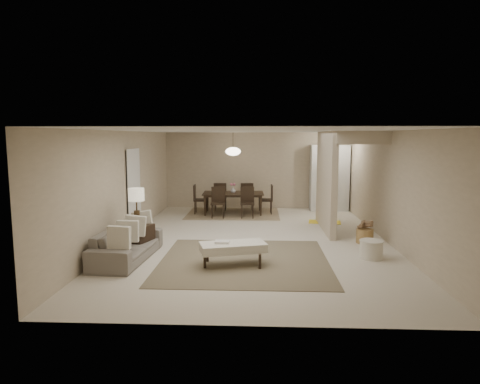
{
  "coord_description": "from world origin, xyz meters",
  "views": [
    {
      "loc": [
        0.1,
        -9.63,
        2.38
      ],
      "look_at": [
        -0.36,
        0.53,
        1.05
      ],
      "focal_mm": 32.0,
      "sensor_mm": 36.0,
      "label": 1
    }
  ],
  "objects_px": {
    "sofa": "(127,244)",
    "dining_table": "(233,203)",
    "pantry_cabinet": "(329,178)",
    "side_table": "(138,238)",
    "round_pouf": "(371,249)",
    "ottoman_bench": "(233,248)",
    "wicker_basket": "(365,236)"
  },
  "relations": [
    {
      "from": "side_table",
      "to": "round_pouf",
      "type": "bearing_deg",
      "value": -3.09
    },
    {
      "from": "wicker_basket",
      "to": "ottoman_bench",
      "type": "bearing_deg",
      "value": -147.5
    },
    {
      "from": "side_table",
      "to": "round_pouf",
      "type": "relative_size",
      "value": 1.24
    },
    {
      "from": "side_table",
      "to": "sofa",
      "type": "bearing_deg",
      "value": -95.22
    },
    {
      "from": "pantry_cabinet",
      "to": "ottoman_bench",
      "type": "distance_m",
      "value": 6.73
    },
    {
      "from": "ottoman_bench",
      "to": "wicker_basket",
      "type": "bearing_deg",
      "value": 16.45
    },
    {
      "from": "pantry_cabinet",
      "to": "dining_table",
      "type": "relative_size",
      "value": 1.13
    },
    {
      "from": "side_table",
      "to": "dining_table",
      "type": "distance_m",
      "value": 4.78
    },
    {
      "from": "pantry_cabinet",
      "to": "wicker_basket",
      "type": "relative_size",
      "value": 5.61
    },
    {
      "from": "sofa",
      "to": "dining_table",
      "type": "bearing_deg",
      "value": -15.58
    },
    {
      "from": "pantry_cabinet",
      "to": "dining_table",
      "type": "height_order",
      "value": "pantry_cabinet"
    },
    {
      "from": "pantry_cabinet",
      "to": "wicker_basket",
      "type": "distance_m",
      "value": 4.4
    },
    {
      "from": "sofa",
      "to": "side_table",
      "type": "distance_m",
      "value": 0.55
    },
    {
      "from": "pantry_cabinet",
      "to": "sofa",
      "type": "bearing_deg",
      "value": -129.53
    },
    {
      "from": "sofa",
      "to": "side_table",
      "type": "height_order",
      "value": "sofa"
    },
    {
      "from": "wicker_basket",
      "to": "side_table",
      "type": "bearing_deg",
      "value": -168.76
    },
    {
      "from": "pantry_cabinet",
      "to": "dining_table",
      "type": "distance_m",
      "value": 3.23
    },
    {
      "from": "pantry_cabinet",
      "to": "ottoman_bench",
      "type": "height_order",
      "value": "pantry_cabinet"
    },
    {
      "from": "side_table",
      "to": "wicker_basket",
      "type": "height_order",
      "value": "side_table"
    },
    {
      "from": "ottoman_bench",
      "to": "dining_table",
      "type": "distance_m",
      "value": 5.32
    },
    {
      "from": "ottoman_bench",
      "to": "side_table",
      "type": "height_order",
      "value": "side_table"
    },
    {
      "from": "pantry_cabinet",
      "to": "sofa",
      "type": "relative_size",
      "value": 1.02
    },
    {
      "from": "side_table",
      "to": "wicker_basket",
      "type": "bearing_deg",
      "value": 11.24
    },
    {
      "from": "ottoman_bench",
      "to": "wicker_basket",
      "type": "distance_m",
      "value": 3.38
    },
    {
      "from": "pantry_cabinet",
      "to": "dining_table",
      "type": "xyz_separation_m",
      "value": [
        -3.05,
        -0.81,
        -0.72
      ]
    },
    {
      "from": "pantry_cabinet",
      "to": "sofa",
      "type": "distance_m",
      "value": 7.58
    },
    {
      "from": "sofa",
      "to": "round_pouf",
      "type": "relative_size",
      "value": 4.49
    },
    {
      "from": "dining_table",
      "to": "sofa",
      "type": "bearing_deg",
      "value": -111.37
    },
    {
      "from": "round_pouf",
      "to": "wicker_basket",
      "type": "bearing_deg",
      "value": 82.14
    },
    {
      "from": "sofa",
      "to": "round_pouf",
      "type": "xyz_separation_m",
      "value": [
        4.75,
        0.29,
        -0.12
      ]
    },
    {
      "from": "side_table",
      "to": "wicker_basket",
      "type": "xyz_separation_m",
      "value": [
        4.87,
        0.97,
        -0.13
      ]
    },
    {
      "from": "round_pouf",
      "to": "wicker_basket",
      "type": "relative_size",
      "value": 1.23
    }
  ]
}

